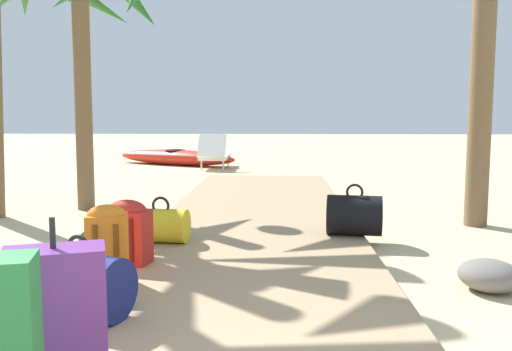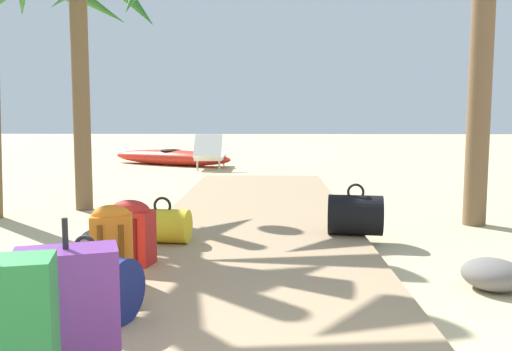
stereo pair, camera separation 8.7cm
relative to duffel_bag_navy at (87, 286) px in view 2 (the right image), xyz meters
The scene contains 12 objects.
ground_plane 1.81m from the duffel_bag_navy, 61.52° to the left, with size 60.00×60.00×0.00m, color #CCB789.
boardwalk 2.66m from the duffel_bag_navy, 71.24° to the left, with size 2.11×9.40×0.08m, color tan.
duffel_bag_navy is the anchor object (origin of this frame).
suitcase_purple 0.82m from the duffel_bag_navy, 75.96° to the right, with size 0.45×0.34×0.72m.
duffel_bag_yellow 1.80m from the duffel_bag_navy, 87.99° to the left, with size 0.50×0.35×0.41m.
backpack_red 1.10m from the duffel_bag_navy, 92.01° to the left, with size 0.37×0.27×0.49m.
duffel_bag_black 2.83m from the duffel_bag_navy, 49.92° to the left, with size 0.55×0.44×0.49m.
backpack_orange 0.60m from the duffel_bag_navy, 92.91° to the left, with size 0.30×0.26×0.54m.
lounge_chair 9.26m from the duffel_bag_navy, 92.12° to the left, with size 0.60×1.54×0.79m.
kayak 10.22m from the duffel_bag_navy, 97.92° to the left, with size 3.34×2.15×0.38m.
rock_left_far 1.88m from the duffel_bag_navy, 106.63° to the left, with size 0.31×0.29×0.20m, color slate.
rock_right_near 2.69m from the duffel_bag_navy, 17.34° to the left, with size 0.40×0.43×0.22m, color slate.
Camera 2 is at (0.17, -0.70, 1.21)m, focal length 37.94 mm.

